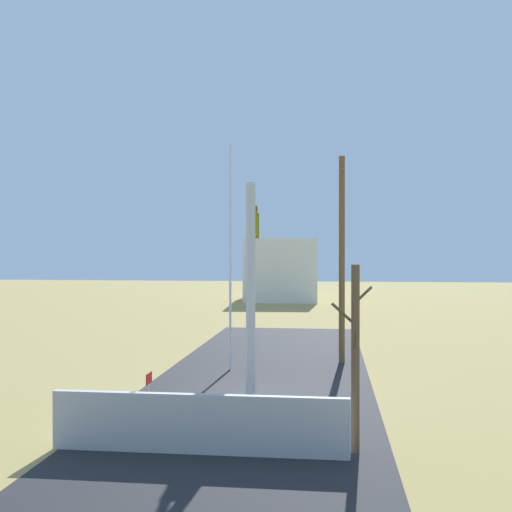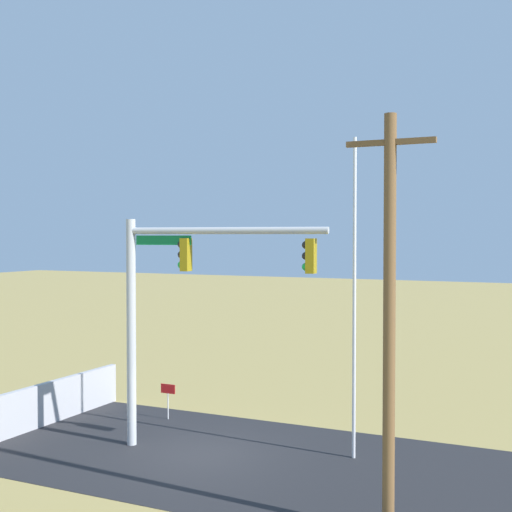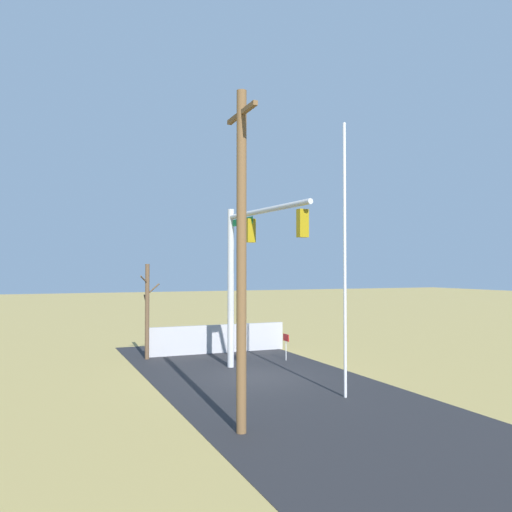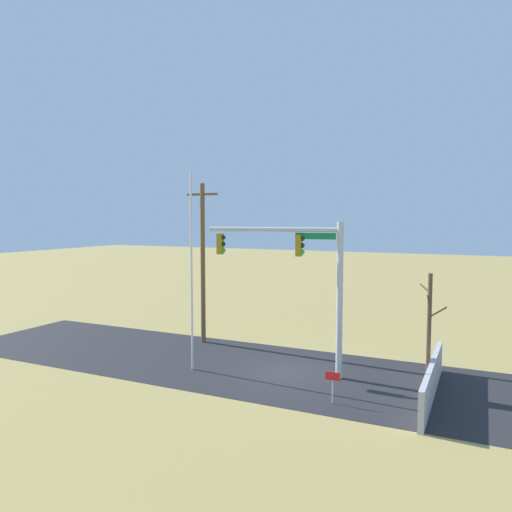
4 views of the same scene
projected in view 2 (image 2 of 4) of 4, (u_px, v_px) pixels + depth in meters
The scene contains 8 objects.
ground_plane at pixel (202, 454), 20.10m from camera, with size 160.00×160.00×0.00m, color #9E894C.
road_surface at pixel (333, 474), 18.39m from camera, with size 28.00×8.00×0.01m, color #232326.
sidewalk_corner at pixel (105, 441), 21.36m from camera, with size 6.00×6.00×0.01m, color #B7B5AD.
retaining_fence at pixel (49, 403), 23.26m from camera, with size 0.20×7.13×1.42m, color #A8A8AD.
signal_mast at pixel (178, 291), 20.28m from camera, with size 6.20×0.89×6.84m.
flagpole at pixel (354, 299), 19.55m from camera, with size 0.10×0.10×9.11m, color silver.
utility_pole at pixel (389, 318), 14.56m from camera, with size 1.90×0.26×8.90m.
open_sign at pixel (168, 393), 23.82m from camera, with size 0.56×0.04×1.22m.
Camera 2 is at (-9.91, 17.35, 6.35)m, focal length 48.55 mm.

